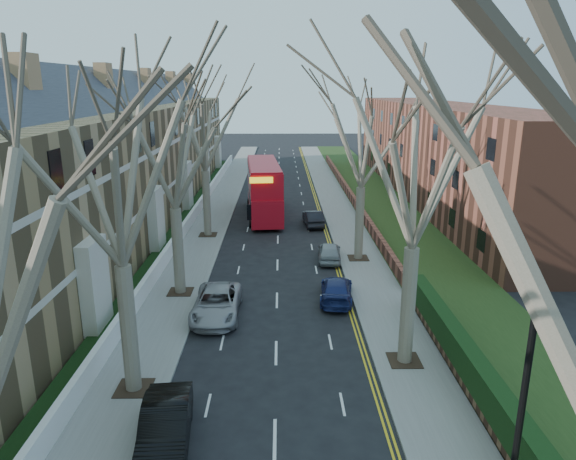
{
  "coord_description": "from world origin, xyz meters",
  "views": [
    {
      "loc": [
        0.24,
        -12.22,
        11.9
      ],
      "look_at": [
        0.72,
        20.3,
        2.69
      ],
      "focal_mm": 32.0,
      "sensor_mm": 36.0,
      "label": 1
    }
  ],
  "objects_px": {
    "lamp_post": "(515,458)",
    "double_decker_bus": "(264,191)",
    "car_left_mid": "(165,427)",
    "car_right_near": "(336,290)"
  },
  "relations": [
    {
      "from": "lamp_post",
      "to": "car_right_near",
      "type": "height_order",
      "value": "lamp_post"
    },
    {
      "from": "lamp_post",
      "to": "double_decker_bus",
      "type": "relative_size",
      "value": 0.67
    },
    {
      "from": "lamp_post",
      "to": "car_right_near",
      "type": "bearing_deg",
      "value": 94.95
    },
    {
      "from": "lamp_post",
      "to": "car_left_mid",
      "type": "relative_size",
      "value": 1.78
    },
    {
      "from": "lamp_post",
      "to": "double_decker_bus",
      "type": "bearing_deg",
      "value": 99.42
    },
    {
      "from": "car_left_mid",
      "to": "car_right_near",
      "type": "distance_m",
      "value": 14.16
    },
    {
      "from": "lamp_post",
      "to": "car_right_near",
      "type": "distance_m",
      "value": 18.94
    },
    {
      "from": "double_decker_bus",
      "to": "car_right_near",
      "type": "bearing_deg",
      "value": 98.72
    },
    {
      "from": "lamp_post",
      "to": "double_decker_bus",
      "type": "distance_m",
      "value": 38.65
    },
    {
      "from": "double_decker_bus",
      "to": "car_left_mid",
      "type": "xyz_separation_m",
      "value": [
        -2.38,
        -31.86,
        -1.69
      ]
    }
  ]
}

